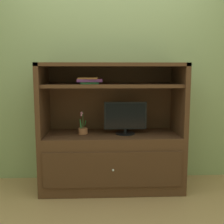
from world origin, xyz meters
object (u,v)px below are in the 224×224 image
object	(u,v)px
media_console	(112,147)
magazine_stack	(89,80)
potted_plant	(83,130)
tv_monitor	(125,118)

from	to	relation	value
media_console	magazine_stack	bearing A→B (deg)	-178.35
potted_plant	magazine_stack	bearing A→B (deg)	-5.67
media_console	potted_plant	bearing A→B (deg)	179.92
media_console	tv_monitor	world-z (taller)	media_console
media_console	tv_monitor	distance (m)	0.37
potted_plant	magazine_stack	distance (m)	0.55
media_console	magazine_stack	world-z (taller)	media_console
tv_monitor	magazine_stack	world-z (taller)	magazine_stack
media_console	magazine_stack	size ratio (longest dim) A/B	4.21
magazine_stack	tv_monitor	bearing A→B (deg)	-2.96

